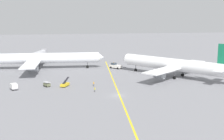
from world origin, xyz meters
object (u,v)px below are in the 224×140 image
ground_crew_wing_walker_right (94,84)px  ground_crew_ramp_agent_by_cones (95,89)px  airliner_being_pushed (173,65)px  pushback_tug (116,66)px  airliner_at_gate_left (39,58)px  gse_belt_loader_portside (65,84)px  gse_baggage_cart_trailing (47,84)px  gse_container_dolly_flat (14,86)px  jet_bridge (38,54)px

ground_crew_wing_walker_right → ground_crew_ramp_agent_by_cones: bearing=-93.8°
airliner_being_pushed → pushback_tug: size_ratio=5.74×
airliner_at_gate_left → ground_crew_ramp_agent_by_cones: (21.15, -46.74, -4.21)m
airliner_being_pushed → ground_crew_wing_walker_right: airliner_being_pushed is taller
ground_crew_ramp_agent_by_cones → ground_crew_wing_walker_right: bearing=86.2°
gse_belt_loader_portside → ground_crew_ramp_agent_by_cones: size_ratio=2.93×
gse_baggage_cart_trailing → ground_crew_ramp_agent_by_cones: bearing=-32.3°
airliner_being_pushed → ground_crew_wing_walker_right: size_ratio=24.36×
gse_container_dolly_flat → airliner_at_gate_left: bearing=81.1°
jet_bridge → ground_crew_ramp_agent_by_cones: bearing=-71.4°
ground_crew_wing_walker_right → ground_crew_ramp_agent_by_cones: ground_crew_wing_walker_right is taller
airliner_at_gate_left → gse_container_dolly_flat: bearing=-98.9°
gse_container_dolly_flat → ground_crew_wing_walker_right: bearing=0.8°
airliner_being_pushed → ground_crew_wing_walker_right: (-33.99, -11.00, -4.22)m
gse_belt_loader_portside → gse_baggage_cart_trailing: (-6.43, 0.88, 0.04)m
gse_belt_loader_portside → jet_bridge: (-13.59, 60.01, 3.36)m
airliner_being_pushed → jet_bridge: (-57.91, 50.37, -0.96)m
gse_container_dolly_flat → gse_baggage_cart_trailing: bearing=13.3°
airliner_being_pushed → gse_container_dolly_flat: 62.95m
airliner_being_pushed → pushback_tug: bearing=130.4°
gse_belt_loader_portside → jet_bridge: bearing=102.8°
airliner_at_gate_left → gse_belt_loader_portside: bearing=-73.1°
airliner_at_gate_left → pushback_tug: airliner_at_gate_left is taller
ground_crew_ramp_agent_by_cones → airliner_at_gate_left: bearing=114.4°
airliner_being_pushed → gse_baggage_cart_trailing: (-50.76, -8.77, -4.29)m
gse_baggage_cart_trailing → gse_container_dolly_flat: bearing=-166.7°
gse_baggage_cart_trailing → gse_belt_loader_portside: bearing=-7.8°
ground_crew_wing_walker_right → airliner_at_gate_left: bearing=119.3°
gse_belt_loader_portside → ground_crew_wing_walker_right: (10.34, -1.36, 0.10)m
airliner_at_gate_left → ground_crew_ramp_agent_by_cones: airliner_at_gate_left is taller
ground_crew_ramp_agent_by_cones → airliner_being_pushed: bearing=28.9°
gse_baggage_cart_trailing → gse_container_dolly_flat: gse_container_dolly_flat is taller
gse_baggage_cart_trailing → airliner_at_gate_left: bearing=97.7°
gse_container_dolly_flat → ground_crew_ramp_agent_by_cones: bearing=-15.7°
gse_baggage_cart_trailing → gse_container_dolly_flat: 11.34m
airliner_at_gate_left → pushback_tug: (35.77, -4.29, -3.86)m
gse_baggage_cart_trailing → ground_crew_ramp_agent_by_cones: 19.21m
gse_belt_loader_portside → gse_baggage_cart_trailing: gse_belt_loader_portside is taller
ground_crew_wing_walker_right → pushback_tug: bearing=67.7°
ground_crew_wing_walker_right → jet_bridge: (-23.92, 61.37, 3.26)m
airliner_at_gate_left → ground_crew_wing_walker_right: size_ratio=34.15×
ground_crew_wing_walker_right → ground_crew_ramp_agent_by_cones: size_ratio=1.05×
ground_crew_wing_walker_right → ground_crew_ramp_agent_by_cones: 8.05m
jet_bridge → gse_belt_loader_portside: bearing=-77.2°
gse_container_dolly_flat → ground_crew_wing_walker_right: (27.80, 0.37, -0.25)m
ground_crew_ramp_agent_by_cones → jet_bridge: bearing=108.6°
airliner_at_gate_left → gse_baggage_cart_trailing: 37.04m
pushback_tug → ground_crew_ramp_agent_by_cones: size_ratio=4.46×
airliner_being_pushed → gse_container_dolly_flat: bearing=-169.6°
airliner_being_pushed → gse_baggage_cart_trailing: size_ratio=13.69×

